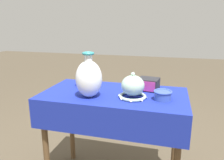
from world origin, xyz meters
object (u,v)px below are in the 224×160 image
(vase_tall_bulbous, at_px, (89,78))
(cup_wide_cobalt, at_px, (163,95))
(cup_wide_rose, at_px, (83,81))
(mosaic_tile_box, at_px, (148,84))
(vase_dome_bell, at_px, (133,87))

(vase_tall_bulbous, relative_size, cup_wide_cobalt, 2.52)
(cup_wide_cobalt, relative_size, cup_wide_rose, 1.06)
(mosaic_tile_box, relative_size, cup_wide_rose, 1.46)
(vase_dome_bell, height_order, cup_wide_cobalt, vase_dome_bell)
(cup_wide_rose, bearing_deg, vase_dome_bell, -22.79)
(vase_tall_bulbous, xyz_separation_m, cup_wide_rose, (-0.15, 0.24, -0.09))
(cup_wide_rose, bearing_deg, vase_tall_bulbous, -58.63)
(vase_tall_bulbous, distance_m, cup_wide_rose, 0.30)
(vase_dome_bell, bearing_deg, mosaic_tile_box, 68.69)
(vase_dome_bell, distance_m, cup_wide_cobalt, 0.21)
(vase_tall_bulbous, bearing_deg, mosaic_tile_box, 35.59)
(vase_tall_bulbous, height_order, mosaic_tile_box, vase_tall_bulbous)
(mosaic_tile_box, height_order, cup_wide_rose, mosaic_tile_box)
(cup_wide_cobalt, bearing_deg, vase_dome_bell, -177.74)
(vase_tall_bulbous, xyz_separation_m, mosaic_tile_box, (0.38, 0.28, -0.09))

